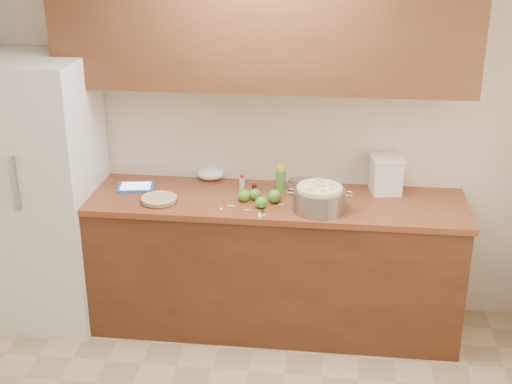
# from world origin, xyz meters

# --- Properties ---
(room_shell) EXTENTS (3.60, 3.60, 3.60)m
(room_shell) POSITION_xyz_m (0.00, 0.00, 1.30)
(room_shell) COLOR tan
(room_shell) RESTS_ON ground
(counter_run) EXTENTS (2.64, 0.68, 0.92)m
(counter_run) POSITION_xyz_m (0.00, 1.48, 0.46)
(counter_run) COLOR #542B17
(counter_run) RESTS_ON ground
(upper_cabinets) EXTENTS (2.60, 0.34, 0.70)m
(upper_cabinets) POSITION_xyz_m (0.00, 1.63, 1.95)
(upper_cabinets) COLOR #562F1A
(upper_cabinets) RESTS_ON room_shell
(fridge) EXTENTS (0.70, 0.70, 1.80)m
(fridge) POSITION_xyz_m (-1.44, 1.44, 0.90)
(fridge) COLOR silver
(fridge) RESTS_ON ground
(pie) EXTENTS (0.23, 0.23, 0.04)m
(pie) POSITION_xyz_m (-0.62, 1.33, 0.94)
(pie) COLOR silver
(pie) RESTS_ON counter_run
(colander) EXTENTS (0.42, 0.32, 0.16)m
(colander) POSITION_xyz_m (0.39, 1.32, 1.00)
(colander) COLOR gray
(colander) RESTS_ON counter_run
(flour_canister) EXTENTS (0.23, 0.23, 0.24)m
(flour_canister) POSITION_xyz_m (0.81, 1.67, 1.04)
(flour_canister) COLOR silver
(flour_canister) RESTS_ON counter_run
(tablet) EXTENTS (0.27, 0.22, 0.02)m
(tablet) POSITION_xyz_m (-0.84, 1.55, 0.93)
(tablet) COLOR #2356AB
(tablet) RESTS_ON counter_run
(paring_knife) EXTENTS (0.04, 0.16, 0.02)m
(paring_knife) POSITION_xyz_m (0.04, 1.19, 0.93)
(paring_knife) COLOR gray
(paring_knife) RESTS_ON counter_run
(lemon_bottle) EXTENTS (0.06, 0.06, 0.17)m
(lemon_bottle) POSITION_xyz_m (0.12, 1.64, 1.00)
(lemon_bottle) COLOR #4C8C38
(lemon_bottle) RESTS_ON counter_run
(cinnamon_shaker) EXTENTS (0.04, 0.04, 0.09)m
(cinnamon_shaker) POSITION_xyz_m (-0.13, 1.64, 0.96)
(cinnamon_shaker) COLOR beige
(cinnamon_shaker) RESTS_ON counter_run
(vanilla_bottle) EXTENTS (0.03, 0.03, 0.09)m
(vanilla_bottle) POSITION_xyz_m (-0.04, 1.51, 0.96)
(vanilla_bottle) COLOR black
(vanilla_bottle) RESTS_ON counter_run
(mixing_bowl) EXTENTS (0.21, 0.21, 0.08)m
(mixing_bowl) POSITION_xyz_m (0.27, 1.60, 0.96)
(mixing_bowl) COLOR silver
(mixing_bowl) RESTS_ON counter_run
(paper_towel) EXTENTS (0.22, 0.20, 0.08)m
(paper_towel) POSITION_xyz_m (-0.37, 1.77, 0.96)
(paper_towel) COLOR white
(paper_towel) RESTS_ON counter_run
(apple_left) EXTENTS (0.08, 0.08, 0.09)m
(apple_left) POSITION_xyz_m (-0.09, 1.41, 0.96)
(apple_left) COLOR #498F29
(apple_left) RESTS_ON counter_run
(apple_center) EXTENTS (0.07, 0.07, 0.09)m
(apple_center) POSITION_xyz_m (-0.03, 1.44, 0.96)
(apple_center) COLOR #498F29
(apple_center) RESTS_ON counter_run
(apple_front) EXTENTS (0.07, 0.07, 0.09)m
(apple_front) POSITION_xyz_m (0.03, 1.32, 0.96)
(apple_front) COLOR #498F29
(apple_front) RESTS_ON counter_run
(apple_extra) EXTENTS (0.09, 0.09, 0.10)m
(apple_extra) POSITION_xyz_m (0.10, 1.41, 0.96)
(apple_extra) COLOR #498F29
(apple_extra) RESTS_ON counter_run
(peel_a) EXTENTS (0.05, 0.04, 0.00)m
(peel_a) POSITION_xyz_m (0.05, 1.20, 0.92)
(peel_a) COLOR #96C761
(peel_a) RESTS_ON counter_run
(peel_b) EXTENTS (0.05, 0.02, 0.00)m
(peel_b) POSITION_xyz_m (-0.16, 1.32, 0.92)
(peel_b) COLOR #96C761
(peel_b) RESTS_ON counter_run
(peel_c) EXTENTS (0.04, 0.03, 0.00)m
(peel_c) POSITION_xyz_m (-0.05, 1.27, 0.92)
(peel_c) COLOR #96C761
(peel_c) RESTS_ON counter_run
(peel_d) EXTENTS (0.04, 0.01, 0.00)m
(peel_d) POSITION_xyz_m (0.15, 1.38, 0.92)
(peel_d) COLOR #96C761
(peel_d) RESTS_ON counter_run
(peel_e) EXTENTS (0.02, 0.04, 0.00)m
(peel_e) POSITION_xyz_m (-0.21, 1.27, 0.92)
(peel_e) COLOR #96C761
(peel_e) RESTS_ON counter_run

